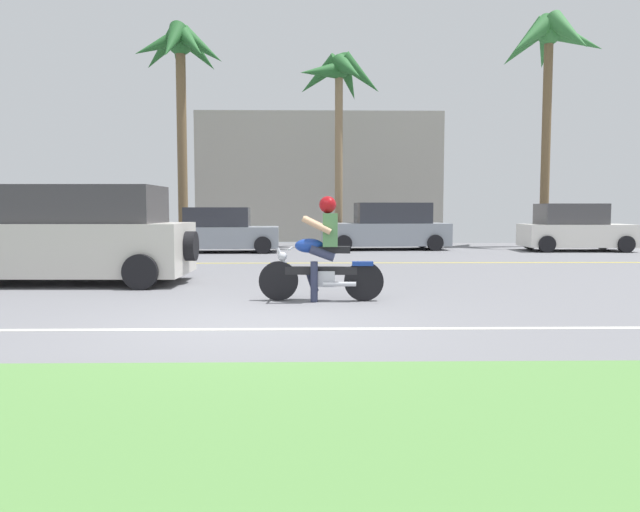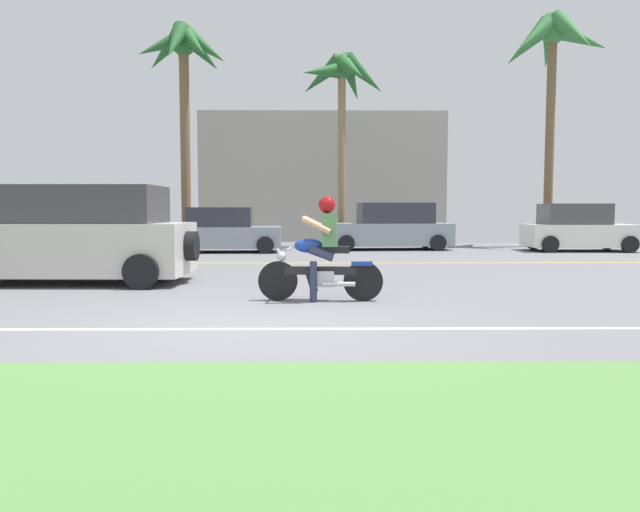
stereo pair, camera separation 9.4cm
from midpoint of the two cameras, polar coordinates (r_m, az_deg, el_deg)
name	(u,v)px [view 2 (the right image)]	position (r m, az deg, el deg)	size (l,w,h in m)	color
ground	(271,292)	(10.69, -4.43, -3.41)	(56.00, 30.00, 0.04)	slate
grass_median	(185,449)	(3.80, -11.87, -17.36)	(56.00, 3.80, 0.06)	#548442
lane_line_near	(250,329)	(7.33, -6.21, -6.86)	(50.40, 0.12, 0.01)	silver
lane_line_far	(285,263)	(16.13, -3.14, -0.66)	(50.40, 0.12, 0.01)	yellow
motorcyclist	(322,257)	(9.45, 0.43, -0.07)	(1.96, 0.64, 1.64)	black
suv_nearby	(78,236)	(12.63, -21.68, 1.77)	(4.54, 2.18, 1.89)	beige
parked_car_0	(99,228)	(22.28, -19.97, 2.46)	(4.06, 2.08, 1.67)	#8C939E
parked_car_1	(225,231)	(20.49, -8.82, 2.33)	(3.69, 2.02, 1.49)	#8C939E
parked_car_2	(390,228)	(21.69, 6.73, 2.65)	(4.52, 2.20, 1.66)	#8C939E
parked_car_3	(578,229)	(22.57, 23.26, 2.34)	(3.67, 2.04, 1.62)	white
palm_tree_0	(184,60)	(24.86, -12.61, 17.56)	(3.68, 3.66, 8.49)	brown
palm_tree_1	(342,83)	(23.39, 2.25, 15.96)	(3.51, 3.44, 7.35)	#846B4C
palm_tree_2	(552,51)	(25.67, 21.17, 17.62)	(4.10, 4.07, 8.82)	brown
building_far	(322,179)	(28.60, 0.30, 7.28)	(10.90, 4.00, 5.71)	#A8A399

